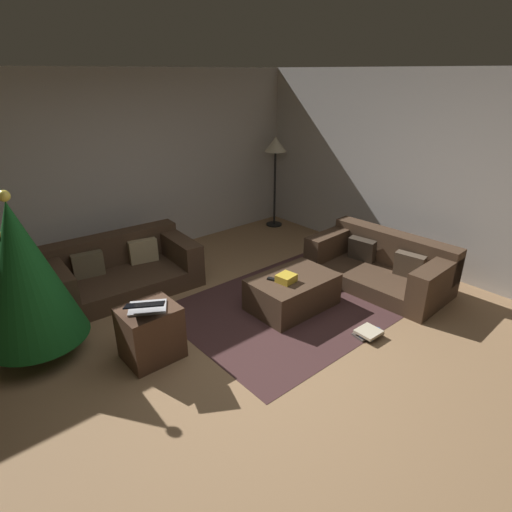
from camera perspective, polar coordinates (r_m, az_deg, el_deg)
name	(u,v)px	position (r m, az deg, el deg)	size (l,w,h in m)	color
ground_plane	(259,358)	(4.19, 0.43, -13.69)	(6.40, 6.40, 0.00)	#93704C
rear_partition	(108,171)	(6.18, -19.40, 10.84)	(6.40, 0.12, 2.60)	#BCB7B2
corner_partition	(443,177)	(6.02, 24.02, 9.81)	(0.12, 6.40, 2.60)	#B5B0AB
couch_left	(121,269)	(5.57, -17.91, -1.75)	(1.83, 1.11, 0.64)	#473323
couch_right	(382,265)	(5.66, 16.72, -1.18)	(1.00, 1.76, 0.63)	#473323
ottoman	(292,292)	(4.92, 4.95, -4.87)	(0.98, 0.65, 0.39)	#473323
gift_box	(286,278)	(4.71, 4.13, -3.02)	(0.20, 0.18, 0.09)	gold
tv_remote	(274,280)	(4.74, 2.47, -3.22)	(0.05, 0.16, 0.02)	black
christmas_tree	(23,273)	(4.33, -29.04, -2.04)	(0.95, 0.95, 1.65)	brown
side_table	(151,333)	(4.18, -14.10, -10.09)	(0.52, 0.44, 0.54)	#4C3323
laptop	(147,307)	(3.95, -14.63, -6.65)	(0.50, 0.53, 0.19)	silver
book_stack	(368,333)	(4.62, 14.96, -10.01)	(0.31, 0.25, 0.08)	#4C423D
corner_lamp	(275,151)	(7.28, 2.65, 14.04)	(0.36, 0.36, 1.55)	black
area_rug	(292,306)	(5.02, 4.88, -6.78)	(2.60, 2.00, 0.01)	#412727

